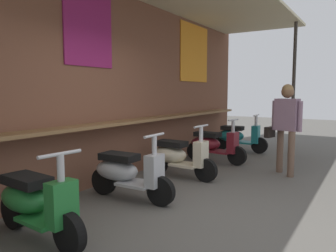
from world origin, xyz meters
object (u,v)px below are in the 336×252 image
scooter_green (34,202)px  scooter_teal (237,136)px  scooter_silver (126,172)px  shopper_with_handbag (286,120)px  scooter_cream (177,156)px  scooter_maroon (212,144)px

scooter_green → scooter_teal: bearing=94.6°
scooter_green → scooter_silver: size_ratio=1.00×
shopper_with_handbag → scooter_teal: bearing=-125.4°
scooter_cream → scooter_maroon: (1.51, -0.00, 0.00)m
scooter_green → scooter_teal: 5.94m
scooter_cream → shopper_with_handbag: shopper_with_handbag is taller
scooter_green → shopper_with_handbag: bearing=73.7°
scooter_teal → scooter_green: bearing=-93.9°
scooter_cream → shopper_with_handbag: 2.11m
scooter_silver → scooter_maroon: (2.94, -0.00, 0.00)m
scooter_silver → shopper_with_handbag: (2.66, -1.59, 0.63)m
scooter_green → scooter_cream: size_ratio=1.00×
scooter_silver → scooter_maroon: bearing=88.1°
scooter_silver → scooter_teal: 4.45m
scooter_maroon → shopper_with_handbag: (-0.27, -1.59, 0.63)m
scooter_maroon → scooter_teal: size_ratio=1.00×
scooter_silver → scooter_teal: bearing=88.1°
scooter_green → scooter_silver: (1.50, 0.00, 0.00)m
scooter_cream → shopper_with_handbag: bearing=39.5°
scooter_teal → shopper_with_handbag: shopper_with_handbag is taller
scooter_cream → scooter_green: bearing=-88.5°
scooter_silver → shopper_with_handbag: 3.16m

